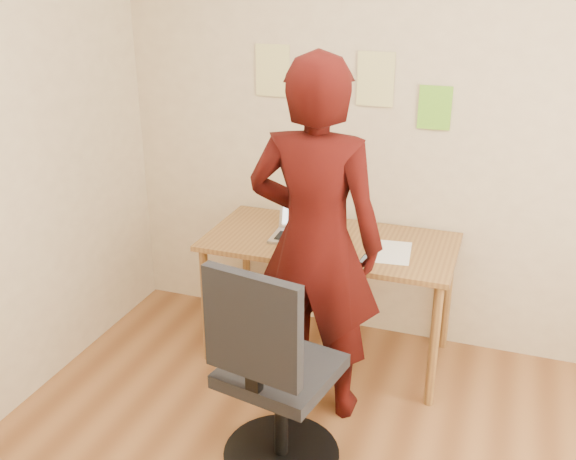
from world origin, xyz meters
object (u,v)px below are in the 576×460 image
at_px(laptop, 302,228).
at_px(person, 315,243).
at_px(desk, 330,254).
at_px(phone, 367,260).
at_px(office_chair, 273,385).

xyz_separation_m(laptop, person, (0.22, -0.48, 0.13)).
bearing_deg(laptop, desk, -1.87).
relative_size(phone, office_chair, 0.12).
bearing_deg(person, office_chair, 86.66).
bearing_deg(office_chair, desk, 102.80).
bearing_deg(person, phone, -127.86).
distance_m(laptop, phone, 0.47).
bearing_deg(phone, laptop, 158.60).
relative_size(office_chair, person, 0.58).
distance_m(phone, person, 0.38).
bearing_deg(desk, laptop, -179.23).
bearing_deg(person, laptop, -66.11).
bearing_deg(phone, office_chair, -100.95).
distance_m(laptop, office_chair, 1.08).
height_order(laptop, phone, laptop).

